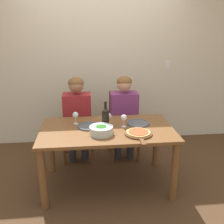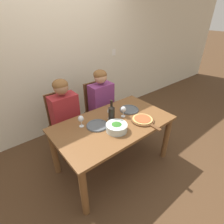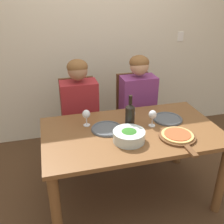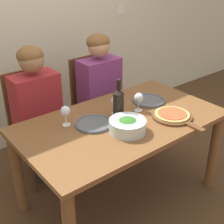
{
  "view_description": "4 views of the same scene",
  "coord_description": "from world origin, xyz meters",
  "px_view_note": "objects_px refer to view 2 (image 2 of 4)",
  "views": [
    {
      "loc": [
        -0.24,
        -2.78,
        1.87
      ],
      "look_at": [
        0.06,
        0.02,
        0.92
      ],
      "focal_mm": 42.0,
      "sensor_mm": 36.0,
      "label": 1
    },
    {
      "loc": [
        -1.19,
        -1.44,
        1.99
      ],
      "look_at": [
        0.03,
        0.06,
        0.85
      ],
      "focal_mm": 28.0,
      "sensor_mm": 36.0,
      "label": 2
    },
    {
      "loc": [
        -0.66,
        -1.85,
        1.86
      ],
      "look_at": [
        -0.15,
        0.12,
        0.87
      ],
      "focal_mm": 42.0,
      "sensor_mm": 36.0,
      "label": 3
    },
    {
      "loc": [
        -1.32,
        -1.54,
        1.83
      ],
      "look_at": [
        -0.03,
        0.08,
        0.78
      ],
      "focal_mm": 50.0,
      "sensor_mm": 36.0,
      "label": 4
    }
  ],
  "objects_px": {
    "person_man": "(102,99)",
    "dinner_plate_left": "(97,125)",
    "wine_glass_right": "(123,110)",
    "wine_glass_centre": "(110,112)",
    "pizza_on_board": "(143,120)",
    "wine_glass_left": "(81,119)",
    "person_woman": "(65,112)",
    "chair_left": "(64,121)",
    "broccoli_bowl": "(117,127)",
    "chair_right": "(98,108)",
    "dinner_plate_right": "(129,109)",
    "wine_bottle": "(112,114)"
  },
  "relations": [
    {
      "from": "person_woman",
      "to": "chair_right",
      "type": "bearing_deg",
      "value": 10.14
    },
    {
      "from": "person_woman",
      "to": "broccoli_bowl",
      "type": "bearing_deg",
      "value": -71.23
    },
    {
      "from": "broccoli_bowl",
      "to": "dinner_plate_left",
      "type": "distance_m",
      "value": 0.26
    },
    {
      "from": "chair_left",
      "to": "broccoli_bowl",
      "type": "distance_m",
      "value": 1.01
    },
    {
      "from": "person_man",
      "to": "wine_glass_centre",
      "type": "xyz_separation_m",
      "value": [
        -0.27,
        -0.56,
        0.12
      ]
    },
    {
      "from": "chair_right",
      "to": "person_man",
      "type": "height_order",
      "value": "person_man"
    },
    {
      "from": "broccoli_bowl",
      "to": "wine_glass_centre",
      "type": "relative_size",
      "value": 1.71
    },
    {
      "from": "person_man",
      "to": "dinner_plate_right",
      "type": "bearing_deg",
      "value": -81.15
    },
    {
      "from": "chair_left",
      "to": "broccoli_bowl",
      "type": "xyz_separation_m",
      "value": [
        0.28,
        -0.93,
        0.28
      ]
    },
    {
      "from": "wine_glass_centre",
      "to": "wine_glass_left",
      "type": "bearing_deg",
      "value": 167.72
    },
    {
      "from": "person_woman",
      "to": "wine_glass_right",
      "type": "relative_size",
      "value": 7.97
    },
    {
      "from": "wine_glass_right",
      "to": "person_man",
      "type": "bearing_deg",
      "value": 80.91
    },
    {
      "from": "broccoli_bowl",
      "to": "person_man",
      "type": "bearing_deg",
      "value": 65.2
    },
    {
      "from": "chair_right",
      "to": "wine_glass_centre",
      "type": "bearing_deg",
      "value": -112.01
    },
    {
      "from": "broccoli_bowl",
      "to": "dinner_plate_left",
      "type": "bearing_deg",
      "value": 119.38
    },
    {
      "from": "chair_left",
      "to": "person_woman",
      "type": "xyz_separation_m",
      "value": [
        -0.0,
        -0.12,
        0.22
      ]
    },
    {
      "from": "wine_glass_right",
      "to": "dinner_plate_right",
      "type": "bearing_deg",
      "value": 21.7
    },
    {
      "from": "person_man",
      "to": "wine_glass_right",
      "type": "xyz_separation_m",
      "value": [
        -0.1,
        -0.63,
        0.12
      ]
    },
    {
      "from": "dinner_plate_left",
      "to": "person_woman",
      "type": "bearing_deg",
      "value": 104.32
    },
    {
      "from": "pizza_on_board",
      "to": "dinner_plate_left",
      "type": "bearing_deg",
      "value": 151.84
    },
    {
      "from": "wine_glass_centre",
      "to": "person_man",
      "type": "bearing_deg",
      "value": 63.94
    },
    {
      "from": "wine_glass_right",
      "to": "chair_left",
      "type": "bearing_deg",
      "value": 126.57
    },
    {
      "from": "dinner_plate_left",
      "to": "wine_glass_centre",
      "type": "relative_size",
      "value": 1.81
    },
    {
      "from": "person_man",
      "to": "wine_glass_left",
      "type": "height_order",
      "value": "person_man"
    },
    {
      "from": "wine_bottle",
      "to": "dinner_plate_right",
      "type": "bearing_deg",
      "value": 12.05
    },
    {
      "from": "pizza_on_board",
      "to": "broccoli_bowl",
      "type": "bearing_deg",
      "value": 171.7
    },
    {
      "from": "person_woman",
      "to": "dinner_plate_left",
      "type": "bearing_deg",
      "value": -75.68
    },
    {
      "from": "person_woman",
      "to": "dinner_plate_right",
      "type": "height_order",
      "value": "person_woman"
    },
    {
      "from": "wine_glass_right",
      "to": "wine_glass_left",
      "type": "bearing_deg",
      "value": 164.46
    },
    {
      "from": "dinner_plate_right",
      "to": "wine_glass_centre",
      "type": "height_order",
      "value": "wine_glass_centre"
    },
    {
      "from": "chair_right",
      "to": "wine_glass_right",
      "type": "distance_m",
      "value": 0.82
    },
    {
      "from": "dinner_plate_right",
      "to": "person_woman",
      "type": "bearing_deg",
      "value": 143.16
    },
    {
      "from": "wine_glass_left",
      "to": "chair_right",
      "type": "bearing_deg",
      "value": 41.79
    },
    {
      "from": "wine_glass_right",
      "to": "pizza_on_board",
      "type": "bearing_deg",
      "value": -62.82
    },
    {
      "from": "wine_glass_right",
      "to": "dinner_plate_left",
      "type": "bearing_deg",
      "value": 174.63
    },
    {
      "from": "wine_glass_right",
      "to": "wine_glass_centre",
      "type": "relative_size",
      "value": 1.0
    },
    {
      "from": "broccoli_bowl",
      "to": "wine_glass_left",
      "type": "xyz_separation_m",
      "value": [
        -0.28,
        0.34,
        0.06
      ]
    },
    {
      "from": "wine_bottle",
      "to": "dinner_plate_right",
      "type": "relative_size",
      "value": 1.16
    },
    {
      "from": "wine_glass_left",
      "to": "wine_glass_centre",
      "type": "bearing_deg",
      "value": -12.28
    },
    {
      "from": "person_woman",
      "to": "wine_glass_centre",
      "type": "height_order",
      "value": "person_woman"
    },
    {
      "from": "chair_left",
      "to": "person_woman",
      "type": "relative_size",
      "value": 0.79
    },
    {
      "from": "pizza_on_board",
      "to": "person_man",
      "type": "bearing_deg",
      "value": 91.65
    },
    {
      "from": "wine_bottle",
      "to": "pizza_on_board",
      "type": "xyz_separation_m",
      "value": [
        0.34,
        -0.23,
        -0.11
      ]
    },
    {
      "from": "chair_left",
      "to": "pizza_on_board",
      "type": "height_order",
      "value": "chair_left"
    },
    {
      "from": "chair_left",
      "to": "wine_bottle",
      "type": "xyz_separation_m",
      "value": [
        0.34,
        -0.75,
        0.36
      ]
    },
    {
      "from": "person_man",
      "to": "dinner_plate_left",
      "type": "xyz_separation_m",
      "value": [
        -0.5,
        -0.59,
        0.02
      ]
    },
    {
      "from": "pizza_on_board",
      "to": "wine_glass_left",
      "type": "relative_size",
      "value": 2.93
    },
    {
      "from": "person_woman",
      "to": "wine_bottle",
      "type": "height_order",
      "value": "person_woman"
    },
    {
      "from": "wine_glass_centre",
      "to": "wine_glass_right",
      "type": "bearing_deg",
      "value": -22.5
    },
    {
      "from": "wine_glass_centre",
      "to": "chair_left",
      "type": "bearing_deg",
      "value": 119.47
    }
  ]
}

